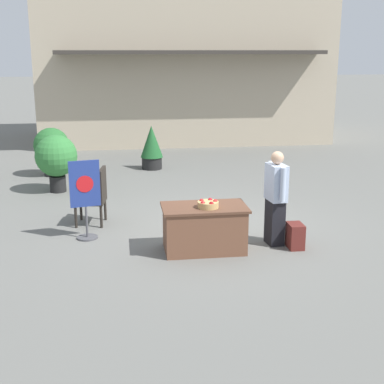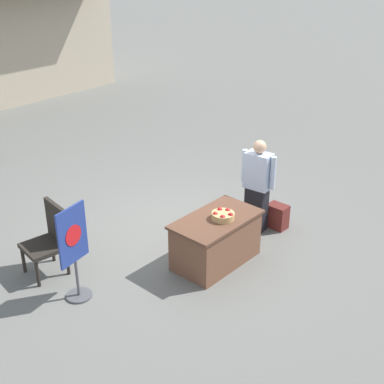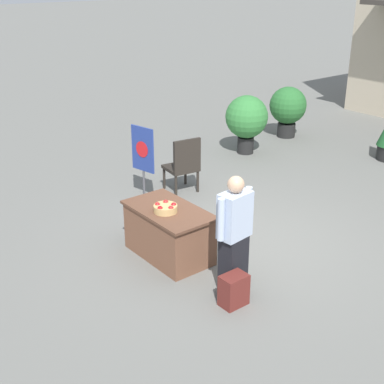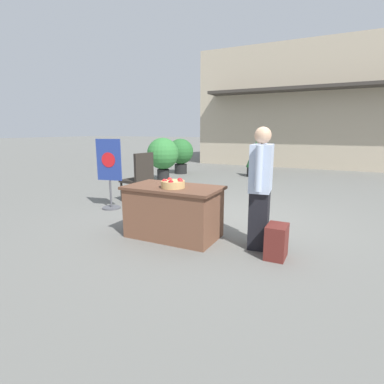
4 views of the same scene
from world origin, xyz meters
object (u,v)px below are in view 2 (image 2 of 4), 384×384
(display_table, at_px, (216,240))
(patio_chair, at_px, (50,236))
(backpack, at_px, (277,216))
(apple_basket, at_px, (223,215))
(person_visitor, at_px, (257,186))
(poster_board, at_px, (74,251))

(display_table, xyz_separation_m, patio_chair, (-1.79, 1.64, 0.20))
(patio_chair, bearing_deg, backpack, 160.09)
(apple_basket, xyz_separation_m, person_visitor, (1.18, 0.23, -0.00))
(backpack, distance_m, patio_chair, 3.75)
(apple_basket, relative_size, backpack, 0.80)
(person_visitor, relative_size, backpack, 3.80)
(display_table, distance_m, poster_board, 2.14)
(apple_basket, bearing_deg, patio_chair, 136.68)
(backpack, height_order, patio_chair, patio_chair)
(person_visitor, height_order, backpack, person_visitor)
(person_visitor, xyz_separation_m, backpack, (0.29, -0.25, -0.60))
(apple_basket, relative_size, poster_board, 0.24)
(apple_basket, height_order, poster_board, poster_board)
(person_visitor, bearing_deg, poster_board, -19.18)
(apple_basket, height_order, backpack, apple_basket)
(display_table, xyz_separation_m, poster_board, (-1.93, 0.84, 0.36))
(display_table, bearing_deg, backpack, -3.87)
(apple_basket, bearing_deg, poster_board, 154.80)
(display_table, relative_size, poster_board, 0.99)
(display_table, bearing_deg, poster_board, 156.41)
(display_table, relative_size, patio_chair, 1.28)
(display_table, relative_size, backpack, 3.28)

